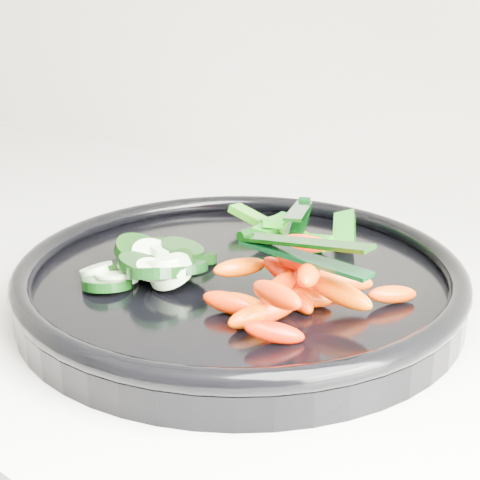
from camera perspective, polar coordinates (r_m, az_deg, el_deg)
The scene contains 6 objects.
veggie_tray at distance 0.57m, azimuth -0.00°, elevation -3.29°, with size 0.49×0.49×0.04m.
cucumber_pile at distance 0.57m, azimuth -7.42°, elevation -1.91°, with size 0.12×0.14×0.04m.
carrot_pile at distance 0.50m, azimuth 4.77°, elevation -4.07°, with size 0.14×0.15×0.06m.
pepper_pile at distance 0.64m, azimuth 4.58°, elevation 0.74°, with size 0.14×0.10×0.04m.
tong_carrot at distance 0.48m, azimuth 5.05°, elevation -0.75°, with size 0.11×0.02×0.02m.
tong_pepper at distance 0.63m, azimuth 5.07°, elevation 2.11°, with size 0.07×0.11×0.02m.
Camera 1 is at (0.48, 1.24, 1.18)m, focal length 50.00 mm.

